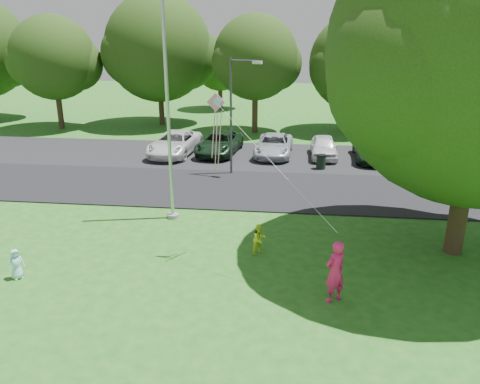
# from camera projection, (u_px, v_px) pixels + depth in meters

# --- Properties ---
(ground) EXTENTS (120.00, 120.00, 0.00)m
(ground) POSITION_uv_depth(u_px,v_px,m) (242.00, 282.00, 14.64)
(ground) COLOR #216119
(ground) RESTS_ON ground
(park_road) EXTENTS (60.00, 6.00, 0.06)m
(park_road) POSITION_uv_depth(u_px,v_px,m) (263.00, 190.00, 23.08)
(park_road) COLOR black
(park_road) RESTS_ON ground
(parking_strip) EXTENTS (42.00, 7.00, 0.06)m
(parking_strip) POSITION_uv_depth(u_px,v_px,m) (270.00, 157.00, 29.18)
(parking_strip) COLOR black
(parking_strip) RESTS_ON ground
(flagpole) EXTENTS (0.50, 0.50, 10.00)m
(flagpole) POSITION_uv_depth(u_px,v_px,m) (168.00, 119.00, 18.36)
(flagpole) COLOR #B7BABF
(flagpole) RESTS_ON ground
(street_lamp) EXTENTS (1.71, 0.62, 6.19)m
(street_lamp) POSITION_uv_depth(u_px,v_px,m) (235.00, 106.00, 24.46)
(street_lamp) COLOR #3F3F44
(street_lamp) RESTS_ON ground
(trash_can) EXTENTS (0.55, 0.55, 0.87)m
(trash_can) POSITION_uv_depth(u_px,v_px,m) (321.00, 162.00, 26.37)
(trash_can) COLOR black
(trash_can) RESTS_ON ground
(tree_row) EXTENTS (64.35, 11.94, 10.88)m
(tree_row) POSITION_uv_depth(u_px,v_px,m) (299.00, 55.00, 35.36)
(tree_row) COLOR #332316
(tree_row) RESTS_ON ground
(horizon_trees) EXTENTS (77.46, 7.20, 7.02)m
(horizon_trees) POSITION_uv_depth(u_px,v_px,m) (324.00, 66.00, 44.61)
(horizon_trees) COLOR #332316
(horizon_trees) RESTS_ON ground
(parked_cars) EXTENTS (14.78, 5.73, 1.44)m
(parked_cars) POSITION_uv_depth(u_px,v_px,m) (259.00, 145.00, 29.04)
(parked_cars) COLOR silver
(parked_cars) RESTS_ON ground
(woman) EXTENTS (0.82, 0.78, 1.89)m
(woman) POSITION_uv_depth(u_px,v_px,m) (335.00, 272.00, 13.34)
(woman) COLOR #FA216C
(woman) RESTS_ON ground
(child_yellow) EXTENTS (0.68, 0.67, 1.10)m
(child_yellow) POSITION_uv_depth(u_px,v_px,m) (259.00, 239.00, 16.34)
(child_yellow) COLOR #E3FF28
(child_yellow) RESTS_ON ground
(child_blue) EXTENTS (0.57, 0.58, 1.01)m
(child_blue) POSITION_uv_depth(u_px,v_px,m) (16.00, 264.00, 14.71)
(child_blue) COLOR #A3ECFB
(child_blue) RESTS_ON ground
(kite) EXTENTS (4.11, 2.86, 3.48)m
(kite) POSITION_uv_depth(u_px,v_px,m) (218.00, 118.00, 14.86)
(kite) COLOR pink
(kite) RESTS_ON ground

